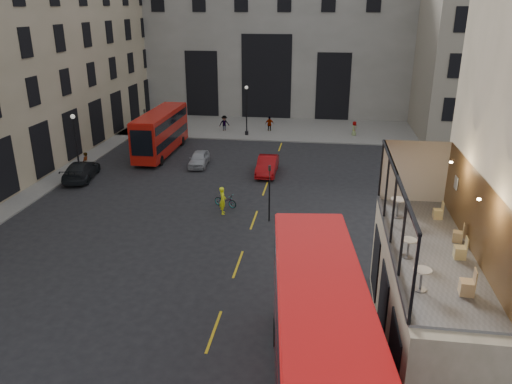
# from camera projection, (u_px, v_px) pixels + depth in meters

# --- Properties ---
(ground) EXTENTS (140.00, 140.00, 0.00)m
(ground) POSITION_uv_depth(u_px,v_px,m) (260.00, 335.00, 21.30)
(ground) COLOR black
(ground) RESTS_ON ground
(host_frontage) EXTENTS (3.00, 11.00, 4.50)m
(host_frontage) POSITION_uv_depth(u_px,v_px,m) (423.00, 302.00, 19.65)
(host_frontage) COLOR #C6B395
(host_frontage) RESTS_ON ground
(cafe_floor) EXTENTS (3.00, 10.00, 0.10)m
(cafe_floor) POSITION_uv_depth(u_px,v_px,m) (430.00, 250.00, 18.84)
(cafe_floor) COLOR slate
(cafe_floor) RESTS_ON host_frontage
(gateway) EXTENTS (35.00, 10.60, 18.00)m
(gateway) POSITION_uv_depth(u_px,v_px,m) (271.00, 37.00, 63.09)
(gateway) COLOR #9B9790
(gateway) RESTS_ON ground
(building_right) EXTENTS (16.60, 18.60, 20.00)m
(building_right) POSITION_uv_depth(u_px,v_px,m) (501.00, 33.00, 52.02)
(building_right) COLOR gray
(building_right) RESTS_ON ground
(pavement_far) EXTENTS (40.00, 12.00, 0.12)m
(pavement_far) POSITION_uv_depth(u_px,v_px,m) (252.00, 127.00, 57.27)
(pavement_far) COLOR slate
(pavement_far) RESTS_ON ground
(traffic_light_near) EXTENTS (0.16, 0.20, 3.80)m
(traffic_light_near) POSITION_uv_depth(u_px,v_px,m) (269.00, 186.00, 31.69)
(traffic_light_near) COLOR black
(traffic_light_near) RESTS_ON ground
(traffic_light_far) EXTENTS (0.16, 0.20, 3.80)m
(traffic_light_far) POSITION_uv_depth(u_px,v_px,m) (145.00, 123.00, 48.36)
(traffic_light_far) COLOR black
(traffic_light_far) RESTS_ON ground
(street_lamp_a) EXTENTS (0.36, 0.36, 5.33)m
(street_lamp_a) POSITION_uv_depth(u_px,v_px,m) (77.00, 151.00, 39.37)
(street_lamp_a) COLOR black
(street_lamp_a) RESTS_ON ground
(street_lamp_b) EXTENTS (0.36, 0.36, 5.33)m
(street_lamp_b) POSITION_uv_depth(u_px,v_px,m) (247.00, 114.00, 52.74)
(street_lamp_b) COLOR black
(street_lamp_b) RESTS_ON ground
(bus_near) EXTENTS (4.32, 12.82, 5.02)m
(bus_near) POSITION_uv_depth(u_px,v_px,m) (321.00, 352.00, 15.98)
(bus_near) COLOR red
(bus_near) RESTS_ON ground
(bus_far) EXTENTS (2.34, 10.07, 4.02)m
(bus_far) POSITION_uv_depth(u_px,v_px,m) (161.00, 130.00, 46.34)
(bus_far) COLOR #A8130B
(bus_far) RESTS_ON ground
(car_a) EXTENTS (1.74, 3.82, 1.27)m
(car_a) POSITION_uv_depth(u_px,v_px,m) (199.00, 159.00, 43.43)
(car_a) COLOR #A0A3A8
(car_a) RESTS_ON ground
(car_b) EXTENTS (1.56, 4.45, 1.46)m
(car_b) POSITION_uv_depth(u_px,v_px,m) (267.00, 165.00, 41.33)
(car_b) COLOR #97090B
(car_b) RESTS_ON ground
(car_c) EXTENTS (2.83, 5.26, 1.45)m
(car_c) POSITION_uv_depth(u_px,v_px,m) (81.00, 170.00, 40.14)
(car_c) COLOR black
(car_c) RESTS_ON ground
(bicycle) EXTENTS (1.83, 1.17, 0.91)m
(bicycle) POSITION_uv_depth(u_px,v_px,m) (225.00, 200.00, 34.71)
(bicycle) COLOR gray
(bicycle) RESTS_ON ground
(cyclist) EXTENTS (0.59, 0.77, 1.89)m
(cyclist) POSITION_uv_depth(u_px,v_px,m) (223.00, 200.00, 33.39)
(cyclist) COLOR #F4FF1A
(cyclist) RESTS_ON ground
(pedestrian_a) EXTENTS (1.04, 0.95, 1.74)m
(pedestrian_a) POSITION_uv_depth(u_px,v_px,m) (137.00, 126.00, 53.93)
(pedestrian_a) COLOR gray
(pedestrian_a) RESTS_ON ground
(pedestrian_b) EXTENTS (1.34, 1.09, 1.80)m
(pedestrian_b) POSITION_uv_depth(u_px,v_px,m) (224.00, 124.00, 55.02)
(pedestrian_b) COLOR gray
(pedestrian_b) RESTS_ON ground
(pedestrian_c) EXTENTS (1.05, 0.51, 1.73)m
(pedestrian_c) POSITION_uv_depth(u_px,v_px,m) (270.00, 124.00, 54.93)
(pedestrian_c) COLOR gray
(pedestrian_c) RESTS_ON ground
(pedestrian_d) EXTENTS (0.68, 0.88, 1.60)m
(pedestrian_d) POSITION_uv_depth(u_px,v_px,m) (354.00, 129.00, 53.14)
(pedestrian_d) COLOR gray
(pedestrian_d) RESTS_ON ground
(pedestrian_e) EXTENTS (0.44, 0.67, 1.82)m
(pedestrian_e) POSITION_uv_depth(u_px,v_px,m) (86.00, 163.00, 41.33)
(pedestrian_e) COLOR gray
(pedestrian_e) RESTS_ON ground
(cafe_table_near) EXTENTS (0.60, 0.60, 0.75)m
(cafe_table_near) POSITION_uv_depth(u_px,v_px,m) (422.00, 276.00, 15.97)
(cafe_table_near) COLOR beige
(cafe_table_near) RESTS_ON cafe_floor
(cafe_table_mid) EXTENTS (0.57, 0.57, 0.71)m
(cafe_table_mid) POSITION_uv_depth(u_px,v_px,m) (409.00, 245.00, 18.07)
(cafe_table_mid) COLOR silver
(cafe_table_mid) RESTS_ON cafe_floor
(cafe_table_far) EXTENTS (0.67, 0.67, 0.84)m
(cafe_table_far) POSITION_uv_depth(u_px,v_px,m) (398.00, 205.00, 21.49)
(cafe_table_far) COLOR beige
(cafe_table_far) RESTS_ON cafe_floor
(cafe_chair_a) EXTENTS (0.47, 0.47, 0.89)m
(cafe_chair_a) POSITION_uv_depth(u_px,v_px,m) (467.00, 287.00, 15.80)
(cafe_chair_a) COLOR tan
(cafe_chair_a) RESTS_ON cafe_floor
(cafe_chair_b) EXTENTS (0.43, 0.43, 0.83)m
(cafe_chair_b) POSITION_uv_depth(u_px,v_px,m) (460.00, 252.00, 18.08)
(cafe_chair_b) COLOR #D0BA78
(cafe_chair_b) RESTS_ON cafe_floor
(cafe_chair_c) EXTENTS (0.45, 0.45, 0.75)m
(cafe_chair_c) POSITION_uv_depth(u_px,v_px,m) (458.00, 236.00, 19.36)
(cafe_chair_c) COLOR tan
(cafe_chair_c) RESTS_ON cafe_floor
(cafe_chair_d) EXTENTS (0.38, 0.38, 0.76)m
(cafe_chair_d) POSITION_uv_depth(u_px,v_px,m) (438.00, 213.00, 21.45)
(cafe_chair_d) COLOR #DDC580
(cafe_chair_d) RESTS_ON cafe_floor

